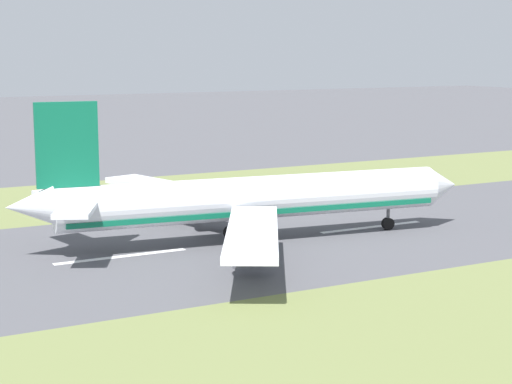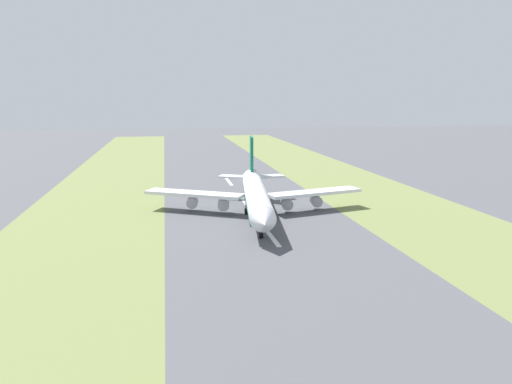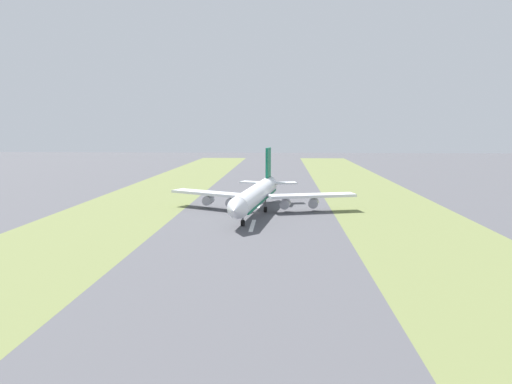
% 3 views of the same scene
% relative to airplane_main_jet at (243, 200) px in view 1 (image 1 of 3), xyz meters
% --- Properties ---
extents(ground_plane, '(800.00, 800.00, 0.00)m').
position_rel_airplane_main_jet_xyz_m(ground_plane, '(0.20, -0.09, -6.02)').
color(ground_plane, '#4C4C51').
extents(grass_median_west, '(40.00, 600.00, 0.01)m').
position_rel_airplane_main_jet_xyz_m(grass_median_west, '(-44.80, -0.09, -6.02)').
color(grass_median_west, olive).
rests_on(grass_median_west, ground).
extents(grass_median_east, '(40.00, 600.00, 0.01)m').
position_rel_airplane_main_jet_xyz_m(grass_median_east, '(45.20, -0.09, -6.02)').
color(grass_median_east, olive).
rests_on(grass_median_east, ground).
extents(centreline_dash_mid, '(1.20, 18.00, 0.01)m').
position_rel_airplane_main_jet_xyz_m(centreline_dash_mid, '(0.20, -18.11, -6.01)').
color(centreline_dash_mid, silver).
rests_on(centreline_dash_mid, ground).
extents(centreline_dash_far, '(1.20, 18.00, 0.01)m').
position_rel_airplane_main_jet_xyz_m(centreline_dash_far, '(0.20, 21.89, -6.01)').
color(centreline_dash_far, silver).
rests_on(centreline_dash_far, ground).
extents(airplane_main_jet, '(63.65, 67.17, 20.20)m').
position_rel_airplane_main_jet_xyz_m(airplane_main_jet, '(0.00, 0.00, 0.00)').
color(airplane_main_jet, silver).
rests_on(airplane_main_jet, ground).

